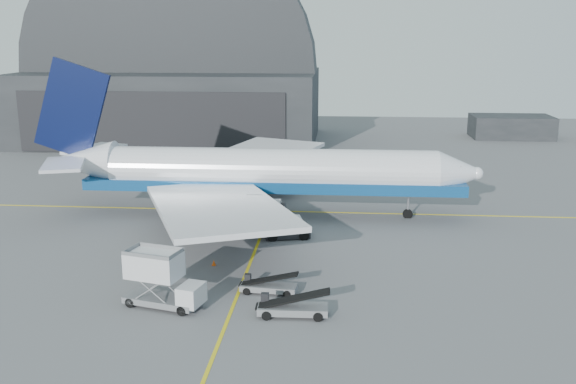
# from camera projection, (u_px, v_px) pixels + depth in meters

# --- Properties ---
(ground) EXTENTS (200.00, 200.00, 0.00)m
(ground) POSITION_uv_depth(u_px,v_px,m) (243.00, 282.00, 49.19)
(ground) COLOR #565659
(ground) RESTS_ON ground
(taxi_lines) EXTENTS (80.00, 42.12, 0.02)m
(taxi_lines) POSITION_uv_depth(u_px,v_px,m) (263.00, 232.00, 61.43)
(taxi_lines) COLOR yellow
(taxi_lines) RESTS_ON ground
(hangar) EXTENTS (50.00, 28.30, 28.00)m
(hangar) POSITION_uv_depth(u_px,v_px,m) (172.00, 85.00, 111.38)
(hangar) COLOR black
(hangar) RESTS_ON ground
(distant_bldg_a) EXTENTS (14.00, 8.00, 4.00)m
(distant_bldg_a) POSITION_uv_depth(u_px,v_px,m) (510.00, 138.00, 115.82)
(distant_bldg_a) COLOR black
(distant_bldg_a) RESTS_ON ground
(airliner) EXTENTS (46.36, 44.95, 16.27)m
(airliner) POSITION_uv_depth(u_px,v_px,m) (255.00, 172.00, 66.12)
(airliner) COLOR white
(airliner) RESTS_ON ground
(catering_truck) EXTENTS (5.96, 3.44, 3.86)m
(catering_truck) POSITION_uv_depth(u_px,v_px,m) (161.00, 280.00, 44.33)
(catering_truck) COLOR slate
(catering_truck) RESTS_ON ground
(pushback_tug) EXTENTS (4.55, 3.20, 1.93)m
(pushback_tug) POSITION_uv_depth(u_px,v_px,m) (288.00, 230.00, 59.70)
(pushback_tug) COLOR black
(pushback_tug) RESTS_ON ground
(belt_loader_a) EXTENTS (4.43, 1.85, 1.67)m
(belt_loader_a) POSITION_uv_depth(u_px,v_px,m) (268.00, 286.00, 46.97)
(belt_loader_a) COLOR slate
(belt_loader_a) RESTS_ON ground
(belt_loader_b) EXTENTS (5.04, 1.86, 1.91)m
(belt_loader_b) POSITION_uv_depth(u_px,v_px,m) (292.00, 308.00, 43.14)
(belt_loader_b) COLOR slate
(belt_loader_b) RESTS_ON ground
(traffic_cone) EXTENTS (0.33, 0.33, 0.47)m
(traffic_cone) POSITION_uv_depth(u_px,v_px,m) (214.00, 263.00, 52.55)
(traffic_cone) COLOR #E75007
(traffic_cone) RESTS_ON ground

